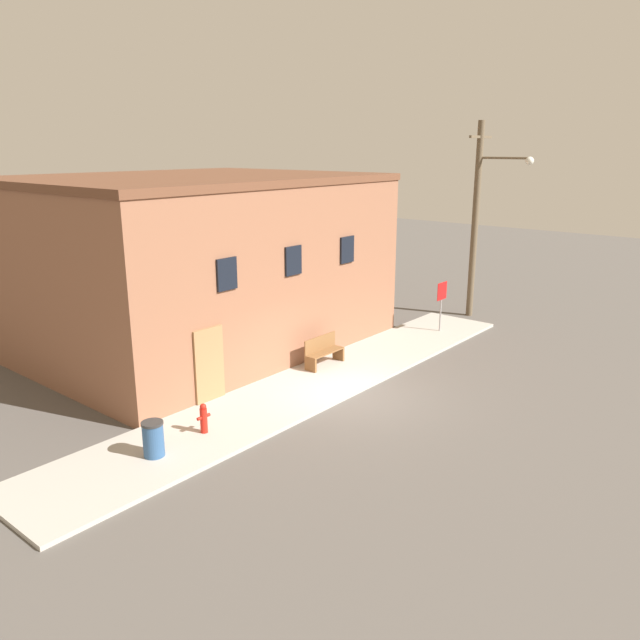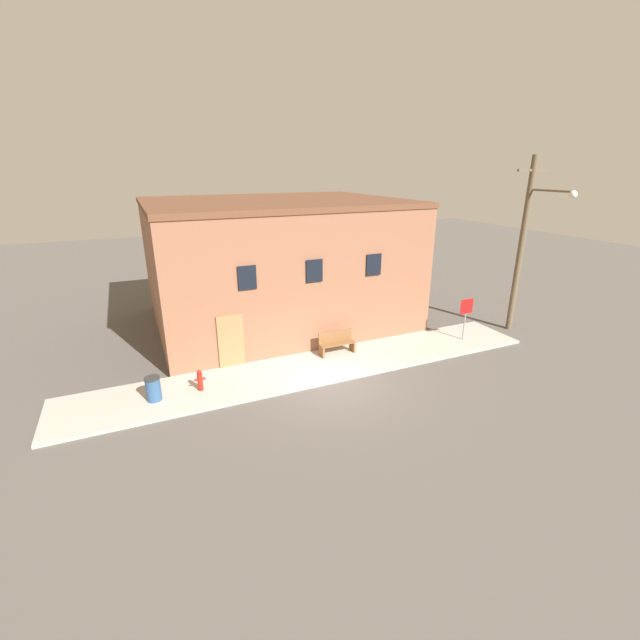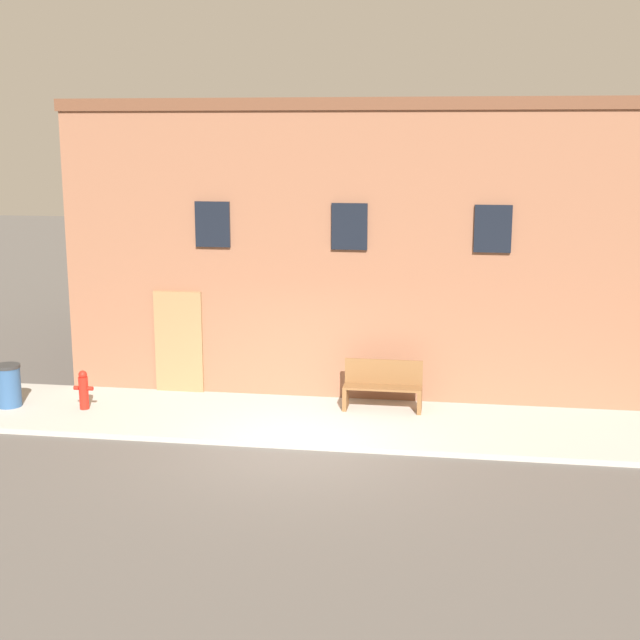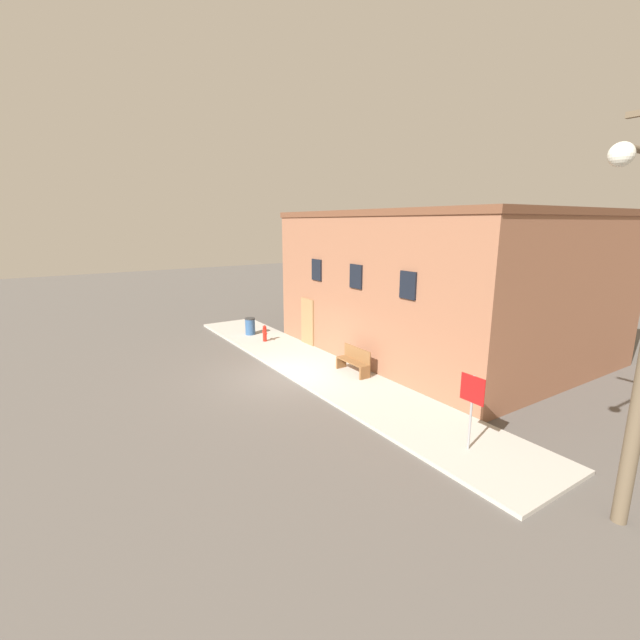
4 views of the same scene
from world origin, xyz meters
name	(u,v)px [view 4 (image 4 of 4)]	position (x,y,z in m)	size (l,w,h in m)	color
ground_plane	(286,377)	(0.00, 0.00, 0.00)	(80.00, 80.00, 0.00)	#56514C
sidewalk	(318,368)	(0.00, 1.40, 0.05)	(18.68, 2.81, 0.11)	#B2ADA3
brick_building	(441,282)	(0.52, 7.48, 3.01)	(11.79, 9.48, 6.01)	#8E5B42
fire_hydrant	(265,333)	(-4.45, 1.32, 0.49)	(0.38, 0.18, 0.77)	red
stop_sign	(472,398)	(7.14, 1.19, 1.44)	(0.67, 0.06, 1.90)	gray
bench	(354,361)	(1.26, 2.19, 0.56)	(1.51, 0.44, 0.96)	brown
trash_bin	(250,326)	(-5.98, 1.27, 0.53)	(0.50, 0.50, 0.84)	#2D517F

